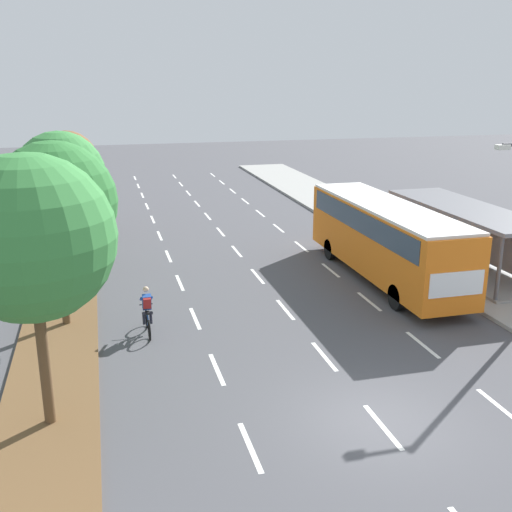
# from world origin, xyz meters

# --- Properties ---
(ground_plane) EXTENTS (140.00, 140.00, 0.00)m
(ground_plane) POSITION_xyz_m (0.00, 0.00, 0.00)
(ground_plane) COLOR #4C4C51
(median_strip) EXTENTS (2.60, 52.00, 0.12)m
(median_strip) POSITION_xyz_m (-8.30, 20.00, 0.06)
(median_strip) COLOR brown
(median_strip) RESTS_ON ground
(sidewalk_right) EXTENTS (4.50, 52.00, 0.15)m
(sidewalk_right) POSITION_xyz_m (9.25, 20.00, 0.07)
(sidewalk_right) COLOR #9E9E99
(sidewalk_right) RESTS_ON ground
(lane_divider_left) EXTENTS (0.14, 48.18, 0.01)m
(lane_divider_left) POSITION_xyz_m (-3.50, 18.59, 0.00)
(lane_divider_left) COLOR white
(lane_divider_left) RESTS_ON ground
(lane_divider_center) EXTENTS (0.14, 48.18, 0.01)m
(lane_divider_center) POSITION_xyz_m (0.00, 18.59, 0.00)
(lane_divider_center) COLOR white
(lane_divider_center) RESTS_ON ground
(lane_divider_right) EXTENTS (0.14, 48.18, 0.01)m
(lane_divider_right) POSITION_xyz_m (3.50, 18.59, 0.00)
(lane_divider_right) COLOR white
(lane_divider_right) RESTS_ON ground
(bus_shelter) EXTENTS (2.90, 9.41, 2.86)m
(bus_shelter) POSITION_xyz_m (9.53, 10.72, 1.87)
(bus_shelter) COLOR gray
(bus_shelter) RESTS_ON sidewalk_right
(bus) EXTENTS (2.54, 11.29, 3.37)m
(bus) POSITION_xyz_m (5.25, 10.57, 2.07)
(bus) COLOR orange
(bus) RESTS_ON ground
(cyclist) EXTENTS (0.46, 1.82, 1.71)m
(cyclist) POSITION_xyz_m (-5.29, 7.15, 0.79)
(cyclist) COLOR black
(cyclist) RESTS_ON ground
(median_tree_nearest) EXTENTS (4.01, 4.01, 6.86)m
(median_tree_nearest) POSITION_xyz_m (-8.22, 1.97, 4.96)
(median_tree_nearest) COLOR brown
(median_tree_nearest) RESTS_ON median_strip
(median_tree_second) EXTENTS (4.18, 4.18, 6.48)m
(median_tree_second) POSITION_xyz_m (-8.07, 8.61, 4.50)
(median_tree_second) COLOR brown
(median_tree_second) RESTS_ON median_strip
(median_tree_third) EXTENTS (3.94, 3.94, 6.25)m
(median_tree_third) POSITION_xyz_m (-8.20, 15.24, 4.39)
(median_tree_third) COLOR brown
(median_tree_third) RESTS_ON median_strip
(median_tree_fourth) EXTENTS (3.28, 3.28, 5.72)m
(median_tree_fourth) POSITION_xyz_m (-8.17, 21.88, 4.19)
(median_tree_fourth) COLOR brown
(median_tree_fourth) RESTS_ON median_strip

